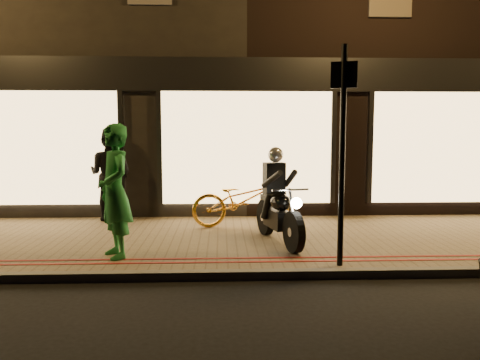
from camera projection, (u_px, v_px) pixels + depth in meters
name	position (u px, v px, depth m)	size (l,w,h in m)	color
ground	(263.00, 280.00, 6.21)	(90.00, 90.00, 0.00)	black
sidewalk	(253.00, 241.00, 8.19)	(50.00, 4.00, 0.12)	brown
kerb_stone	(263.00, 275.00, 6.26)	(50.00, 0.14, 0.12)	#59544C
red_kerb_lines	(260.00, 260.00, 6.75)	(50.00, 0.26, 0.01)	maroon
building_row	(238.00, 58.00, 14.69)	(48.00, 10.11, 8.50)	black
motorcycle	(278.00, 206.00, 7.75)	(0.72, 1.91, 1.59)	black
sign_post	(342.00, 144.00, 6.31)	(0.34, 0.14, 3.00)	black
bicycle_gold	(242.00, 200.00, 9.10)	(0.68, 1.94, 1.02)	gold
person_green	(115.00, 191.00, 6.82)	(0.72, 0.47, 1.96)	#207B33
person_dark	(110.00, 174.00, 9.65)	(0.93, 0.73, 1.92)	black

